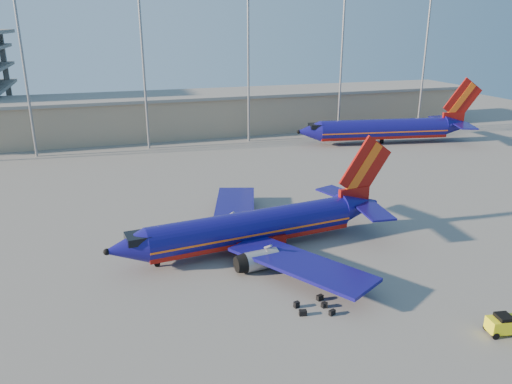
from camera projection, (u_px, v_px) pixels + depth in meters
ground at (240, 238)px, 55.69m from camera, size 220.00×220.00×0.00m
terminal_building at (211, 112)px, 109.49m from camera, size 122.00×16.00×8.50m
light_mast_row at (197, 53)px, 92.96m from camera, size 101.60×1.60×28.65m
aircraft_main at (258, 227)px, 52.81m from camera, size 32.51×31.13×11.02m
aircraft_second at (387, 129)px, 98.79m from camera, size 37.30×14.42×12.69m
baggage_tug at (503, 324)px, 38.36m from camera, size 2.49×1.75×1.65m
luggage_pile at (315, 306)px, 41.94m from camera, size 2.99×2.93×0.53m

